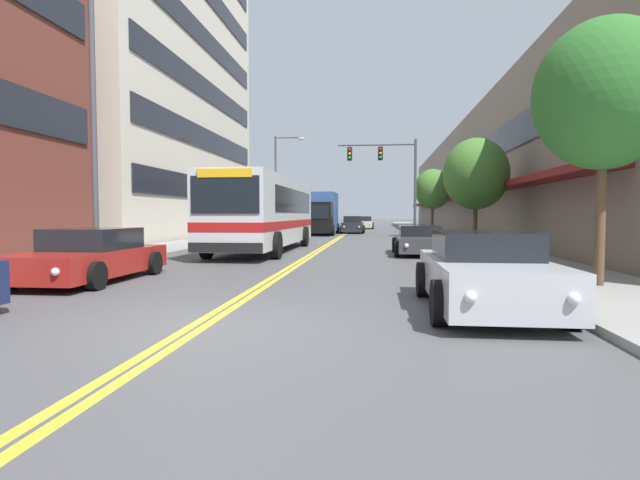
# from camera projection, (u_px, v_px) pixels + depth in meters

# --- Properties ---
(ground_plane) EXTENTS (240.00, 240.00, 0.00)m
(ground_plane) POSITION_uv_depth(u_px,v_px,m) (347.00, 232.00, 44.00)
(ground_plane) COLOR #4C4C4F
(sidewalk_left) EXTENTS (3.23, 106.00, 0.13)m
(sidewalk_left) POSITION_uv_depth(u_px,v_px,m) (268.00, 231.00, 44.79)
(sidewalk_left) COLOR gray
(sidewalk_left) RESTS_ON ground_plane
(sidewalk_right) EXTENTS (3.23, 106.00, 0.13)m
(sidewalk_right) POSITION_uv_depth(u_px,v_px,m) (429.00, 232.00, 43.20)
(sidewalk_right) COLOR gray
(sidewalk_right) RESTS_ON ground_plane
(centre_line) EXTENTS (0.34, 106.00, 0.01)m
(centre_line) POSITION_uv_depth(u_px,v_px,m) (347.00, 232.00, 44.00)
(centre_line) COLOR yellow
(centre_line) RESTS_ON ground_plane
(office_tower_left) EXTENTS (12.08, 23.08, 23.41)m
(office_tower_left) POSITION_uv_depth(u_px,v_px,m) (122.00, 68.00, 34.31)
(office_tower_left) COLOR beige
(office_tower_left) RESTS_ON ground_plane
(storefront_row_right) EXTENTS (9.10, 68.00, 8.72)m
(storefront_row_right) POSITION_uv_depth(u_px,v_px,m) (500.00, 182.00, 42.32)
(storefront_row_right) COLOR gray
(storefront_row_right) RESTS_ON ground_plane
(city_bus) EXTENTS (2.88, 11.74, 3.13)m
(city_bus) POSITION_uv_depth(u_px,v_px,m) (266.00, 211.00, 21.97)
(city_bus) COLOR silver
(city_bus) RESTS_ON ground_plane
(car_slate_blue_parked_left_near) EXTENTS (2.07, 4.62, 1.33)m
(car_slate_blue_parked_left_near) POSITION_uv_depth(u_px,v_px,m) (283.00, 227.00, 37.63)
(car_slate_blue_parked_left_near) COLOR #475675
(car_slate_blue_parked_left_near) RESTS_ON ground_plane
(car_red_parked_left_far) EXTENTS (2.21, 4.62, 1.27)m
(car_red_parked_left_far) POSITION_uv_depth(u_px,v_px,m) (90.00, 257.00, 12.06)
(car_red_parked_left_far) COLOR maroon
(car_red_parked_left_far) RESTS_ON ground_plane
(car_silver_parked_right_foreground) EXTENTS (2.05, 4.33, 1.31)m
(car_silver_parked_right_foreground) POSITION_uv_depth(u_px,v_px,m) (485.00, 273.00, 8.39)
(car_silver_parked_right_foreground) COLOR #B7B7BC
(car_silver_parked_right_foreground) RESTS_ON ground_plane
(car_dark_grey_parked_right_mid) EXTENTS (2.06, 4.31, 1.16)m
(car_dark_grey_parked_right_mid) POSITION_uv_depth(u_px,v_px,m) (419.00, 241.00, 19.94)
(car_dark_grey_parked_right_mid) COLOR #38383D
(car_dark_grey_parked_right_mid) RESTS_ON ground_plane
(car_charcoal_moving_lead) EXTENTS (2.01, 4.58, 1.46)m
(car_charcoal_moving_lead) POSITION_uv_depth(u_px,v_px,m) (353.00, 225.00, 42.66)
(car_charcoal_moving_lead) COLOR #232328
(car_charcoal_moving_lead) RESTS_ON ground_plane
(car_champagne_moving_second) EXTENTS (1.98, 4.37, 1.38)m
(car_champagne_moving_second) POSITION_uv_depth(u_px,v_px,m) (365.00, 223.00, 55.31)
(car_champagne_moving_second) COLOR beige
(car_champagne_moving_second) RESTS_ON ground_plane
(car_black_moving_third) EXTENTS (2.09, 4.85, 1.23)m
(car_black_moving_third) POSITION_uv_depth(u_px,v_px,m) (362.00, 222.00, 62.06)
(car_black_moving_third) COLOR black
(car_black_moving_third) RESTS_ON ground_plane
(box_truck) EXTENTS (2.55, 6.88, 3.34)m
(box_truck) POSITION_uv_depth(u_px,v_px,m) (321.00, 213.00, 39.59)
(box_truck) COLOR black
(box_truck) RESTS_ON ground_plane
(traffic_signal_mast) EXTENTS (5.43, 0.38, 6.78)m
(traffic_signal_mast) POSITION_uv_depth(u_px,v_px,m) (389.00, 168.00, 34.56)
(traffic_signal_mast) COLOR #47474C
(traffic_signal_mast) RESTS_ON ground_plane
(street_lamp_left_near) EXTENTS (2.50, 0.28, 8.69)m
(street_lamp_left_near) POSITION_uv_depth(u_px,v_px,m) (104.00, 87.00, 13.78)
(street_lamp_left_near) COLOR #47474C
(street_lamp_left_near) RESTS_ON ground_plane
(street_lamp_left_far) EXTENTS (2.39, 0.28, 7.70)m
(street_lamp_left_far) POSITION_uv_depth(u_px,v_px,m) (280.00, 176.00, 38.87)
(street_lamp_left_far) COLOR #47474C
(street_lamp_left_far) RESTS_ON ground_plane
(street_tree_right_near) EXTENTS (2.79, 2.79, 5.48)m
(street_tree_right_near) POSITION_uv_depth(u_px,v_px,m) (604.00, 95.00, 10.23)
(street_tree_right_near) COLOR brown
(street_tree_right_near) RESTS_ON sidewalk_right
(street_tree_right_mid) EXTENTS (2.83, 2.83, 4.81)m
(street_tree_right_mid) POSITION_uv_depth(u_px,v_px,m) (476.00, 174.00, 21.76)
(street_tree_right_mid) COLOR brown
(street_tree_right_mid) RESTS_ON sidewalk_right
(street_tree_right_far) EXTENTS (2.55, 2.55, 4.68)m
(street_tree_right_far) POSITION_uv_depth(u_px,v_px,m) (433.00, 189.00, 35.18)
(street_tree_right_far) COLOR brown
(street_tree_right_far) RESTS_ON sidewalk_right
(fire_hydrant) EXTENTS (0.33, 0.25, 0.85)m
(fire_hydrant) POSITION_uv_depth(u_px,v_px,m) (499.00, 252.00, 13.92)
(fire_hydrant) COLOR yellow
(fire_hydrant) RESTS_ON sidewalk_right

